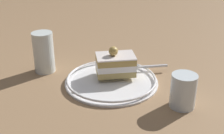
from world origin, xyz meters
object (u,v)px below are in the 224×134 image
object	(u,v)px
drink_glass_near	(183,92)
dessert_plate	(112,81)
cake_slice	(115,64)
drink_glass_far	(44,53)
fork	(144,67)

from	to	relation	value
drink_glass_near	dessert_plate	bearing A→B (deg)	20.76
cake_slice	drink_glass_far	bearing A→B (deg)	41.90
cake_slice	dessert_plate	bearing A→B (deg)	126.34
dessert_plate	fork	bearing A→B (deg)	-89.09
fork	drink_glass_far	size ratio (longest dim) A/B	1.04
fork	drink_glass_far	xyz separation A→B (m)	(0.16, 0.21, 0.03)
dessert_plate	drink_glass_near	world-z (taller)	drink_glass_near
cake_slice	drink_glass_far	size ratio (longest dim) A/B	1.06
fork	drink_glass_near	distance (m)	0.18
drink_glass_near	cake_slice	bearing A→B (deg)	13.19
drink_glass_far	dessert_plate	bearing A→B (deg)	-145.91
fork	drink_glass_near	world-z (taller)	drink_glass_near
drink_glass_near	drink_glass_far	world-z (taller)	drink_glass_far
dessert_plate	drink_glass_far	world-z (taller)	drink_glass_far
fork	drink_glass_far	bearing A→B (deg)	53.13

